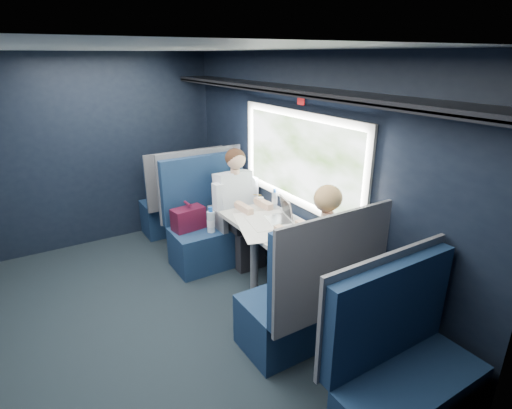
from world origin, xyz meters
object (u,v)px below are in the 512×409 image
man (238,202)px  laptop (282,214)px  woman (321,250)px  cup (261,201)px  table (268,229)px  seat_row_front (182,203)px  seat_bay_far (308,301)px  bottle_small (275,199)px  seat_bay_near (211,226)px  seat_row_back (402,375)px

man → laptop: bearing=-82.8°
woman → cup: 1.16m
woman → cup: bearing=83.5°
table → seat_row_front: bearing=95.8°
laptop → seat_row_front: bearing=100.7°
woman → laptop: woman is taller
seat_bay_far → man: size_ratio=0.95×
laptop → bottle_small: 0.35m
seat_row_front → woman: (0.25, -2.50, 0.32)m
table → woman: 0.71m
table → woman: woman is taller
bottle_small → seat_row_front: bearing=107.6°
man → woman: (0.00, -1.41, 0.01)m
seat_bay_near → seat_row_back: 2.67m
seat_bay_near → seat_bay_far: (0.01, -1.75, -0.01)m
seat_bay_far → bottle_small: size_ratio=6.26×
seat_bay_near → seat_bay_far: bearing=-89.5°
seat_bay_near → man: size_ratio=0.95×
bottle_small → cup: bottle_small is taller
bottle_small → cup: size_ratio=2.42×
seat_bay_far → laptop: bearing=68.6°
seat_row_back → woman: size_ratio=0.88×
seat_bay_near → seat_bay_far: 1.75m
woman → cup: size_ratio=15.88×
seat_row_back → table: bearing=84.2°
cup → table: bearing=-114.4°
seat_bay_far → seat_row_front: seat_bay_far is taller
table → seat_row_back: 1.82m
cup → seat_row_back: bearing=-99.7°
seat_row_front → laptop: bearing=-79.3°
seat_bay_near → seat_row_front: (0.01, 0.92, -0.01)m
table → seat_row_front: (-0.18, 1.80, -0.25)m
seat_bay_far → cup: 1.42m
seat_bay_far → woman: 0.43m
man → laptop: 0.72m
woman → cup: (0.13, 1.15, 0.05)m
seat_row_front → laptop: (0.34, -1.81, 0.39)m
man → woman: same height
seat_bay_far → laptop: seat_bay_far is taller
seat_bay_near → seat_row_back: size_ratio=1.09×
woman → bottle_small: (0.22, 1.02, 0.10)m
table → seat_bay_far: 0.93m
seat_bay_near → laptop: seat_bay_near is taller
seat_row_front → woman: 2.54m
table → seat_row_back: seat_row_back is taller
seat_row_front → woman: size_ratio=0.88×
table → seat_bay_far: bearing=-101.8°
table → seat_bay_far: seat_bay_far is taller
seat_bay_near → seat_row_back: (0.01, -2.67, -0.01)m
seat_row_front → man: 1.17m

